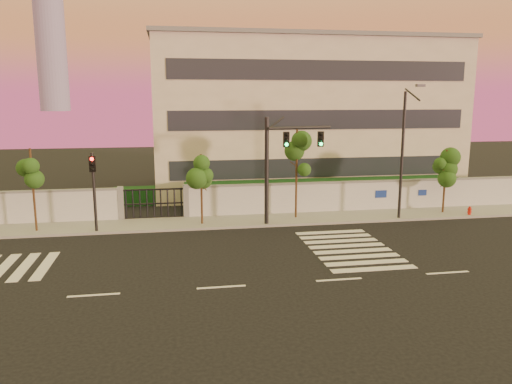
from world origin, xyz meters
The scene contains 14 objects.
ground centered at (0.00, 0.00, 0.00)m, with size 120.00×120.00×0.00m, color black.
sidewalk centered at (0.00, 10.50, 0.07)m, with size 60.00×3.00×0.15m, color gray.
perimeter_wall centered at (0.10, 12.00, 1.07)m, with size 60.00×0.36×2.20m.
hedge_row centered at (1.17, 14.74, 0.82)m, with size 41.00×4.25×1.80m.
institutional_building centered at (9.00, 21.99, 6.16)m, with size 24.40×12.40×12.25m.
road_markings centered at (-1.58, 3.76, 0.01)m, with size 57.00×7.62×0.02m.
street_tree_c centered at (-9.49, 10.00, 3.56)m, with size 1.50×1.19×4.84m.
street_tree_d centered at (-0.11, 10.04, 3.19)m, with size 1.60×1.28×4.32m.
street_tree_e centered at (5.83, 10.63, 4.25)m, with size 1.59×1.27×5.78m.
street_tree_f centered at (15.74, 10.37, 3.15)m, with size 1.63×1.29×4.27m.
traffic_signal_main centered at (4.50, 9.36, 4.09)m, with size 4.08×0.87×6.48m.
traffic_signal_secondary centered at (-6.15, 9.33, 2.92)m, with size 0.36×0.34×4.60m.
streetlight_east centered at (12.17, 9.23, 4.50)m, with size 0.50×2.00×8.33m.
fire_hydrant centered at (17.03, 9.41, 0.34)m, with size 0.26×0.26×0.69m.
Camera 1 is at (-1.85, -19.16, 7.61)m, focal length 35.00 mm.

